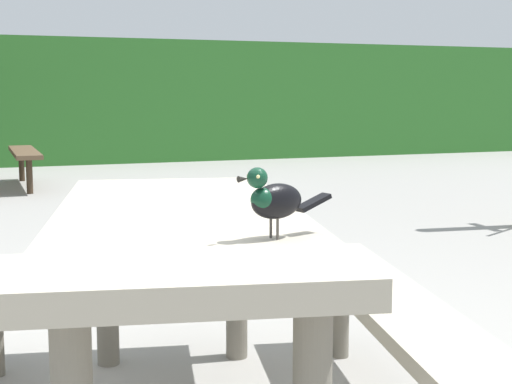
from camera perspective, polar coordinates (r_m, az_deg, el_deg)
The scene contains 3 objects.
hedge_wall at distance 12.23m, azimuth -18.71°, elevation 6.68°, with size 28.00×1.32×1.96m, color #2D6B28.
picnic_table_foreground at distance 2.33m, azimuth -5.94°, elevation -6.02°, with size 1.99×2.01×0.74m.
bird_grackle at distance 1.84m, azimuth 1.35°, elevation -0.52°, with size 0.28×0.12×0.18m.
Camera 1 is at (-0.35, -2.45, 1.10)m, focal length 51.54 mm.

